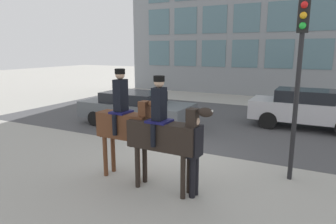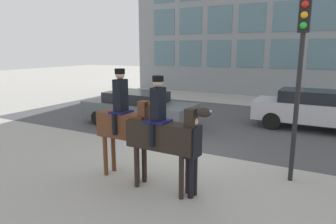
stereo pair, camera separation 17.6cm
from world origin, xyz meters
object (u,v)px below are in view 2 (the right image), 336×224
Objects in this scene: pedestrian_bystander at (192,150)px; street_car_near_lane at (138,107)px; street_car_far_lane at (310,109)px; mounted_horse_lead at (125,122)px; traffic_light at (300,64)px; mounted_horse_companion at (163,133)px.

street_car_near_lane is (-4.52, 4.71, -0.31)m from pedestrian_bystander.
street_car_near_lane is 6.88m from street_car_far_lane.
mounted_horse_lead is 5.33m from street_car_near_lane.
street_car_far_lane is at bearing 89.37° from traffic_light.
pedestrian_bystander is at bearing -133.53° from traffic_light.
traffic_light is (1.78, 1.87, 1.76)m from pedestrian_bystander.
traffic_light reaches higher than mounted_horse_lead.
mounted_horse_lead is at bearing -59.53° from street_car_near_lane.
pedestrian_bystander is 3.12m from traffic_light.
pedestrian_bystander reaches higher than street_car_near_lane.
pedestrian_bystander is at bearing -46.14° from street_car_near_lane.
pedestrian_bystander is 0.41× the size of street_car_far_lane.
traffic_light is at bearing 38.92° from mounted_horse_companion.
mounted_horse_companion is 0.75m from pedestrian_bystander.
mounted_horse_lead reaches higher than street_car_far_lane.
mounted_horse_companion is at bearing -142.24° from traffic_light.
mounted_horse_companion is 0.60× the size of street_car_far_lane.
mounted_horse_lead is 1.04× the size of mounted_horse_companion.
street_car_far_lane is (6.36, 2.63, 0.09)m from street_car_near_lane.
pedestrian_bystander is at bearing 4.23° from mounted_horse_companion.
traffic_light reaches higher than mounted_horse_companion.
mounted_horse_companion is (1.16, -0.19, -0.06)m from mounted_horse_lead.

